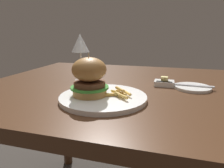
% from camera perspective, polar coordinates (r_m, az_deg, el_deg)
% --- Properties ---
extents(dining_table, '(1.13, 0.90, 0.74)m').
position_cam_1_polar(dining_table, '(0.84, 3.40, -6.15)').
color(dining_table, '#472B19').
rests_on(dining_table, ground).
extents(main_plate, '(0.27, 0.27, 0.01)m').
position_cam_1_polar(main_plate, '(0.62, -2.54, -3.84)').
color(main_plate, white).
rests_on(main_plate, dining_table).
extents(burger_sandwich, '(0.12, 0.12, 0.13)m').
position_cam_1_polar(burger_sandwich, '(0.61, -6.48, 2.12)').
color(burger_sandwich, '#B78447').
rests_on(burger_sandwich, main_plate).
extents(fries_pile, '(0.09, 0.09, 0.03)m').
position_cam_1_polar(fries_pile, '(0.61, 1.63, -2.64)').
color(fries_pile, gold).
rests_on(fries_pile, main_plate).
extents(wine_glass, '(0.07, 0.07, 0.20)m').
position_cam_1_polar(wine_glass, '(0.84, -9.09, 11.08)').
color(wine_glass, silver).
rests_on(wine_glass, dining_table).
extents(bread_plate, '(0.13, 0.13, 0.01)m').
position_cam_1_polar(bread_plate, '(0.79, 22.04, -0.99)').
color(bread_plate, white).
rests_on(bread_plate, dining_table).
extents(table_knife, '(0.21, 0.03, 0.01)m').
position_cam_1_polar(table_knife, '(0.79, 18.50, -0.07)').
color(table_knife, silver).
rests_on(table_knife, bread_plate).
extents(butter_dish, '(0.08, 0.05, 0.04)m').
position_cam_1_polar(butter_dish, '(0.81, 14.68, 0.35)').
color(butter_dish, white).
rests_on(butter_dish, dining_table).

